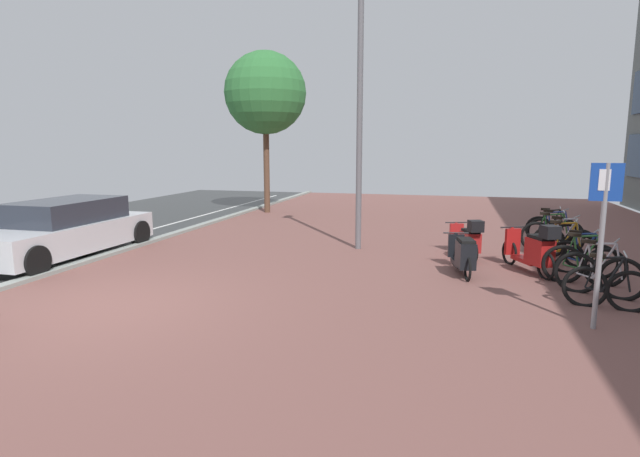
{
  "coord_description": "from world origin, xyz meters",
  "views": [
    {
      "loc": [
        5.19,
        -6.41,
        2.47
      ],
      "look_at": [
        3.25,
        0.94,
        1.24
      ],
      "focal_mm": 28.36,
      "sensor_mm": 36.0,
      "label": 1
    }
  ],
  "objects": [
    {
      "name": "ground",
      "position": [
        1.43,
        0.0,
        -0.02
      ],
      "size": [
        21.0,
        40.0,
        0.13
      ],
      "color": "#303232"
    },
    {
      "name": "bicycle_rack_00",
      "position": [
        7.54,
        1.98,
        0.33
      ],
      "size": [
        1.26,
        0.48,
        0.92
      ],
      "color": "black",
      "rests_on": "ground"
    },
    {
      "name": "bicycle_rack_01",
      "position": [
        7.6,
        2.71,
        0.35
      ],
      "size": [
        1.32,
        0.65,
        1.01
      ],
      "color": "black",
      "rests_on": "ground"
    },
    {
      "name": "bicycle_rack_02",
      "position": [
        7.53,
        3.45,
        0.35
      ],
      "size": [
        1.42,
        0.48,
        1.01
      ],
      "color": "black",
      "rests_on": "ground"
    },
    {
      "name": "bicycle_rack_03",
      "position": [
        7.69,
        4.19,
        0.33
      ],
      "size": [
        1.19,
        0.58,
        0.93
      ],
      "color": "black",
      "rests_on": "ground"
    },
    {
      "name": "bicycle_rack_04",
      "position": [
        7.47,
        4.92,
        0.36
      ],
      "size": [
        1.37,
        0.51,
        1.03
      ],
      "color": "black",
      "rests_on": "ground"
    },
    {
      "name": "bicycle_rack_05",
      "position": [
        7.63,
        5.66,
        0.35
      ],
      "size": [
        1.29,
        0.69,
        1.01
      ],
      "color": "black",
      "rests_on": "ground"
    },
    {
      "name": "bicycle_rack_06",
      "position": [
        7.5,
        6.39,
        0.36
      ],
      "size": [
        1.42,
        0.48,
        1.02
      ],
      "color": "black",
      "rests_on": "ground"
    },
    {
      "name": "bicycle_rack_07",
      "position": [
        7.69,
        7.13,
        0.35
      ],
      "size": [
        1.27,
        0.68,
        0.99
      ],
      "color": "black",
      "rests_on": "ground"
    },
    {
      "name": "bicycle_rack_08",
      "position": [
        7.72,
        7.87,
        0.33
      ],
      "size": [
        1.27,
        0.48,
        0.94
      ],
      "color": "black",
      "rests_on": "ground"
    },
    {
      "name": "scooter_near",
      "position": [
        5.55,
        5.14,
        0.42
      ],
      "size": [
        0.83,
        1.65,
        0.94
      ],
      "color": "black",
      "rests_on": "ground"
    },
    {
      "name": "scooter_mid",
      "position": [
        5.43,
        3.58,
        0.4
      ],
      "size": [
        0.64,
        1.7,
        0.77
      ],
      "color": "black",
      "rests_on": "ground"
    },
    {
      "name": "scooter_far",
      "position": [
        6.77,
        4.01,
        0.47
      ],
      "size": [
        0.96,
        1.7,
        1.06
      ],
      "color": "black",
      "rests_on": "ground"
    },
    {
      "name": "parked_car_near",
      "position": [
        -3.29,
        3.0,
        0.62
      ],
      "size": [
        1.85,
        4.38,
        1.28
      ],
      "color": "silver",
      "rests_on": "ground"
    },
    {
      "name": "parking_sign",
      "position": [
        7.13,
        0.97,
        1.41
      ],
      "size": [
        0.4,
        0.07,
        2.26
      ],
      "color": "gray",
      "rests_on": "ground"
    },
    {
      "name": "lamp_post",
      "position": [
        2.98,
        5.59,
        3.54
      ],
      "size": [
        0.2,
        0.52,
        6.44
      ],
      "color": "slate",
      "rests_on": "ground"
    },
    {
      "name": "street_tree",
      "position": [
        -1.64,
        11.53,
        4.4
      ],
      "size": [
        3.01,
        3.01,
        5.92
      ],
      "color": "brown",
      "rests_on": "ground"
    }
  ]
}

